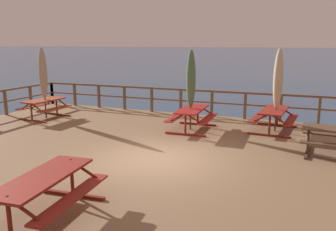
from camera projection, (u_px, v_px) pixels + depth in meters
name	position (u px, v px, depth m)	size (l,w,h in m)	color
ground_plane	(156.00, 188.00, 9.32)	(600.00, 600.00, 0.00)	navy
wooden_deck	(156.00, 174.00, 9.24)	(16.76, 12.05, 0.83)	#846647
railing_waterside_far	(212.00, 99.00, 14.35)	(16.56, 0.10, 1.09)	brown
picnic_table_mid_left	(192.00, 114.00, 12.11)	(1.47, 2.01, 0.78)	maroon
picnic_table_back_left	(44.00, 105.00, 14.03)	(1.53, 1.82, 0.78)	#993819
picnic_table_front_left	(274.00, 115.00, 11.96)	(1.55, 2.06, 0.78)	maroon
picnic_table_mid_right	(44.00, 186.00, 6.02)	(1.57, 2.20, 0.78)	maroon
patio_umbrella_short_front	(191.00, 79.00, 11.91)	(0.32, 0.32, 2.80)	#4C3828
patio_umbrella_tall_back_right	(43.00, 74.00, 13.79)	(0.32, 0.32, 2.85)	#4C3828
patio_umbrella_tall_back_left	(278.00, 79.00, 11.67)	(0.32, 0.32, 2.85)	#4C3828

